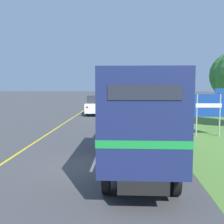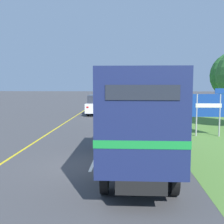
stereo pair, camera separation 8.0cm
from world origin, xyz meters
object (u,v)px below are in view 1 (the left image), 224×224
(horse_trailer_truck, at_px, (138,116))
(lead_car_white, at_px, (96,105))
(highway_sign, at_px, (209,107))
(lead_car_blue_ahead, at_px, (128,99))

(horse_trailer_truck, height_order, lead_car_white, horse_trailer_truck)
(lead_car_white, height_order, highway_sign, highway_sign)
(horse_trailer_truck, bearing_deg, lead_car_blue_ahead, 90.16)
(horse_trailer_truck, xyz_separation_m, lead_car_blue_ahead, (-0.08, 28.01, -0.98))
(horse_trailer_truck, xyz_separation_m, highway_sign, (4.60, 6.76, -0.20))
(lead_car_white, xyz_separation_m, highway_sign, (8.07, -11.43, 0.81))
(lead_car_blue_ahead, bearing_deg, lead_car_white, -109.08)
(horse_trailer_truck, xyz_separation_m, lead_car_white, (-3.47, 18.20, -1.01))
(lead_car_white, bearing_deg, horse_trailer_truck, -79.20)
(highway_sign, bearing_deg, lead_car_blue_ahead, 102.40)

